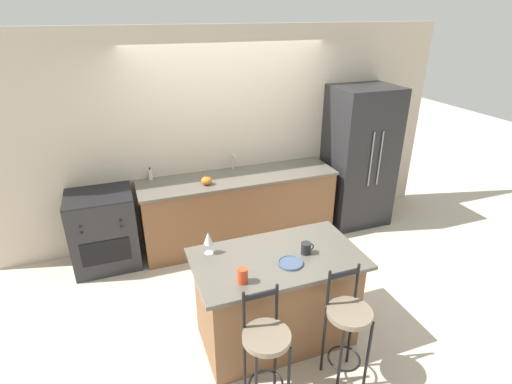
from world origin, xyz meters
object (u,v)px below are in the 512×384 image
(bar_stool_near, at_px, (266,349))
(dinner_plate, at_px, (291,263))
(bar_stool_far, at_px, (348,324))
(tumbler_cup, at_px, (243,276))
(refrigerator, at_px, (359,157))
(coffee_mug, at_px, (306,248))
(pumpkin_decoration, at_px, (207,181))
(oven_range, at_px, (104,230))
(wine_glass, at_px, (208,239))
(soap_bottle, at_px, (150,174))

(bar_stool_near, relative_size, dinner_plate, 4.77)
(dinner_plate, bearing_deg, bar_stool_far, -59.46)
(tumbler_cup, bearing_deg, refrigerator, 40.28)
(bar_stool_near, bearing_deg, tumbler_cup, 96.17)
(coffee_mug, relative_size, pumpkin_decoration, 0.95)
(oven_range, bearing_deg, dinner_plate, -52.37)
(dinner_plate, height_order, tumbler_cup, tumbler_cup)
(dinner_plate, height_order, wine_glass, wine_glass)
(wine_glass, relative_size, pumpkin_decoration, 1.62)
(bar_stool_near, height_order, pumpkin_decoration, pumpkin_decoration)
(refrigerator, relative_size, tumbler_cup, 15.33)
(bar_stool_near, height_order, bar_stool_far, same)
(bar_stool_near, distance_m, dinner_plate, 0.73)
(tumbler_cup, height_order, soap_bottle, soap_bottle)
(dinner_plate, distance_m, coffee_mug, 0.22)
(tumbler_cup, relative_size, soap_bottle, 0.81)
(soap_bottle, bearing_deg, wine_glass, -81.18)
(dinner_plate, relative_size, pumpkin_decoration, 1.69)
(wine_glass, relative_size, soap_bottle, 1.33)
(wine_glass, bearing_deg, dinner_plate, -33.04)
(wine_glass, bearing_deg, soap_bottle, 98.82)
(tumbler_cup, bearing_deg, coffee_mug, 16.87)
(coffee_mug, height_order, pumpkin_decoration, pumpkin_decoration)
(pumpkin_decoration, bearing_deg, soap_bottle, 147.03)
(oven_range, bearing_deg, pumpkin_decoration, -6.62)
(oven_range, distance_m, bar_stool_far, 3.05)
(refrigerator, bearing_deg, soap_bottle, 173.99)
(tumbler_cup, bearing_deg, oven_range, 117.17)
(pumpkin_decoration, xyz_separation_m, soap_bottle, (-0.61, 0.40, 0.01))
(oven_range, distance_m, pumpkin_decoration, 1.35)
(refrigerator, height_order, soap_bottle, refrigerator)
(bar_stool_near, xyz_separation_m, dinner_plate, (0.41, 0.50, 0.33))
(refrigerator, height_order, tumbler_cup, refrigerator)
(pumpkin_decoration, bearing_deg, dinner_plate, -81.45)
(refrigerator, distance_m, coffee_mug, 2.52)
(bar_stool_far, height_order, pumpkin_decoration, pumpkin_decoration)
(refrigerator, distance_m, wine_glass, 2.96)
(oven_range, xyz_separation_m, pumpkin_decoration, (1.24, -0.14, 0.51))
(dinner_plate, relative_size, soap_bottle, 1.39)
(refrigerator, relative_size, oven_range, 2.09)
(refrigerator, height_order, coffee_mug, refrigerator)
(bar_stool_far, distance_m, tumbler_cup, 0.93)
(bar_stool_far, relative_size, dinner_plate, 4.77)
(bar_stool_far, height_order, coffee_mug, bar_stool_far)
(oven_range, relative_size, wine_glass, 4.46)
(refrigerator, distance_m, bar_stool_far, 2.94)
(wine_glass, height_order, coffee_mug, wine_glass)
(soap_bottle, bearing_deg, bar_stool_far, -66.53)
(refrigerator, height_order, wine_glass, refrigerator)
(refrigerator, height_order, bar_stool_far, refrigerator)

